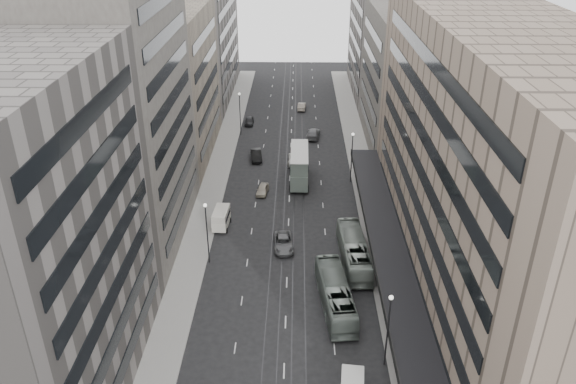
# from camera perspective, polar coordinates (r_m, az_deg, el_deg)

# --- Properties ---
(ground) EXTENTS (220.00, 220.00, 0.00)m
(ground) POSITION_cam_1_polar(r_m,az_deg,el_deg) (60.69, -0.27, -13.69)
(ground) COLOR black
(ground) RESTS_ON ground
(sidewalk_right) EXTENTS (4.00, 125.00, 0.15)m
(sidewalk_right) POSITION_cam_1_polar(r_m,az_deg,el_deg) (92.90, 7.64, 1.79)
(sidewalk_right) COLOR gray
(sidewalk_right) RESTS_ON ground
(sidewalk_left) EXTENTS (4.00, 125.00, 0.15)m
(sidewalk_left) POSITION_cam_1_polar(r_m,az_deg,el_deg) (93.17, -7.19, 1.90)
(sidewalk_left) COLOR gray
(sidewalk_left) RESTS_ON ground
(department_store) EXTENTS (19.20, 60.00, 30.00)m
(department_store) POSITION_cam_1_polar(r_m,az_deg,el_deg) (62.65, 19.89, 2.22)
(department_store) COLOR #816F5E
(department_store) RESTS_ON ground
(building_right_mid) EXTENTS (15.00, 28.00, 24.00)m
(building_right_mid) POSITION_cam_1_polar(r_m,az_deg,el_deg) (103.65, 12.54, 11.18)
(building_right_mid) COLOR #4A4640
(building_right_mid) RESTS_ON ground
(building_right_far) EXTENTS (15.00, 32.00, 28.00)m
(building_right_far) POSITION_cam_1_polar(r_m,az_deg,el_deg) (131.90, 10.24, 15.70)
(building_right_far) COLOR slate
(building_right_far) RESTS_ON ground
(building_left_a) EXTENTS (15.00, 28.00, 30.00)m
(building_left_a) POSITION_cam_1_polar(r_m,az_deg,el_deg) (50.50, -25.83, -5.19)
(building_left_a) COLOR slate
(building_left_a) RESTS_ON ground
(building_left_b) EXTENTS (15.00, 26.00, 34.00)m
(building_left_b) POSITION_cam_1_polar(r_m,az_deg,el_deg) (72.25, -17.44, 7.67)
(building_left_b) COLOR #4A4640
(building_left_b) RESTS_ON ground
(building_left_c) EXTENTS (15.00, 28.00, 25.00)m
(building_left_c) POSITION_cam_1_polar(r_m,az_deg,el_deg) (98.33, -12.56, 10.61)
(building_left_c) COLOR gray
(building_left_c) RESTS_ON ground
(building_left_d) EXTENTS (15.00, 38.00, 28.00)m
(building_left_d) POSITION_cam_1_polar(r_m,az_deg,el_deg) (129.34, -9.46, 15.53)
(building_left_d) COLOR slate
(building_left_d) RESTS_ON ground
(lamp_right_near) EXTENTS (0.44, 0.44, 8.32)m
(lamp_right_near) POSITION_cam_1_polar(r_m,az_deg,el_deg) (54.19, 10.18, -12.92)
(lamp_right_near) COLOR #262628
(lamp_right_near) RESTS_ON ground
(lamp_right_far) EXTENTS (0.44, 0.44, 8.32)m
(lamp_right_far) POSITION_cam_1_polar(r_m,az_deg,el_deg) (88.28, 6.52, 4.10)
(lamp_right_far) COLOR #262628
(lamp_right_far) RESTS_ON ground
(lamp_left_near) EXTENTS (0.44, 0.44, 8.32)m
(lamp_left_near) POSITION_cam_1_polar(r_m,az_deg,el_deg) (68.19, -8.26, -3.48)
(lamp_left_near) COLOR #262628
(lamp_left_near) RESTS_ON ground
(lamp_left_far) EXTENTS (0.44, 0.44, 8.32)m
(lamp_left_far) POSITION_cam_1_polar(r_m,az_deg,el_deg) (107.06, -4.91, 8.42)
(lamp_left_far) COLOR #262628
(lamp_left_far) RESTS_ON ground
(bus_near) EXTENTS (4.20, 12.35, 3.37)m
(bus_near) POSITION_cam_1_polar(r_m,az_deg,el_deg) (62.57, 4.83, -10.34)
(bus_near) COLOR gray
(bus_near) RESTS_ON ground
(bus_far) EXTENTS (3.56, 12.34, 3.40)m
(bus_far) POSITION_cam_1_polar(r_m,az_deg,el_deg) (69.77, 6.70, -5.99)
(bus_far) COLOR gray
(bus_far) RESTS_ON ground
(double_decker) EXTENTS (3.08, 9.77, 5.33)m
(double_decker) POSITION_cam_1_polar(r_m,az_deg,el_deg) (88.66, 1.16, 2.74)
(double_decker) COLOR slate
(double_decker) RESTS_ON ground
(panel_van) EXTENTS (2.31, 4.34, 2.67)m
(panel_van) POSITION_cam_1_polar(r_m,az_deg,el_deg) (77.28, -6.80, -2.61)
(panel_van) COLOR white
(panel_van) RESTS_ON ground
(sedan_2) EXTENTS (2.84, 5.50, 1.48)m
(sedan_2) POSITION_cam_1_polar(r_m,az_deg,el_deg) (72.67, -0.47, -5.18)
(sedan_2) COLOR slate
(sedan_2) RESTS_ON ground
(sedan_4) EXTENTS (2.07, 4.10, 1.34)m
(sedan_4) POSITION_cam_1_polar(r_m,az_deg,el_deg) (85.97, -2.60, 0.25)
(sedan_4) COLOR #A89E8B
(sedan_4) RESTS_ON ground
(sedan_5) EXTENTS (2.41, 5.19, 1.65)m
(sedan_5) POSITION_cam_1_polar(r_m,az_deg,el_deg) (97.55, -3.25, 3.77)
(sedan_5) COLOR black
(sedan_5) RESTS_ON ground
(sedan_6) EXTENTS (2.70, 5.59, 1.53)m
(sedan_6) POSITION_cam_1_polar(r_m,az_deg,el_deg) (96.08, 0.77, 3.39)
(sedan_6) COLOR silver
(sedan_6) RESTS_ON ground
(sedan_7) EXTENTS (3.03, 5.92, 1.65)m
(sedan_7) POSITION_cam_1_polar(r_m,az_deg,el_deg) (106.91, 2.58, 5.97)
(sedan_7) COLOR #5E5E61
(sedan_7) RESTS_ON ground
(sedan_8) EXTENTS (1.71, 4.19, 1.42)m
(sedan_8) POSITION_cam_1_polar(r_m,az_deg,el_deg) (113.70, -3.95, 7.21)
(sedan_8) COLOR black
(sedan_8) RESTS_ON ground
(sedan_9) EXTENTS (1.85, 4.58, 1.48)m
(sedan_9) POSITION_cam_1_polar(r_m,az_deg,el_deg) (122.02, 1.40, 8.71)
(sedan_9) COLOR gray
(sedan_9) RESTS_ON ground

